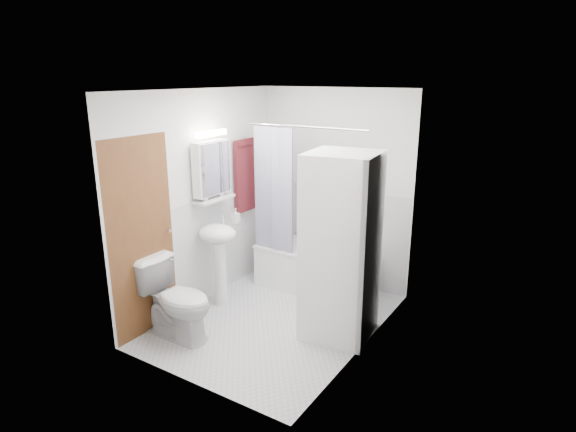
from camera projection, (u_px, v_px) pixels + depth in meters
The scene contains 20 objects.
floor at pixel (276, 320), 5.18m from camera, with size 2.60×2.60×0.00m, color silver.
room_walls at pixel (275, 185), 4.76m from camera, with size 2.60×2.60×2.60m.
wainscot at pixel (290, 259), 5.25m from camera, with size 1.98×2.58×2.58m.
door at pixel (169, 230), 4.94m from camera, with size 0.05×2.00×2.00m.
bathtub at pixel (313, 266), 5.88m from camera, with size 1.35×0.64×0.52m.
tub_spout at pixel (341, 219), 5.89m from camera, with size 0.04×0.04×0.12m, color silver.
curtain_rod at pixel (303, 127), 5.18m from camera, with size 0.02×0.02×1.53m, color silver.
shower_curtain at pixel (274, 190), 5.60m from camera, with size 0.55×0.02×1.45m.
sink at pixel (219, 246), 5.36m from camera, with size 0.44×0.37×1.04m.
medicine_cabinet at pixel (212, 167), 5.28m from camera, with size 0.13×0.50×0.71m.
shelf at pixel (214, 199), 5.38m from camera, with size 0.18×0.54×0.03m, color silver.
shower_caddy at pixel (345, 195), 5.77m from camera, with size 0.22×0.06×0.02m, color silver.
towel at pixel (245, 174), 5.88m from camera, with size 0.07×0.38×0.91m.
washer_dryer at pixel (341, 247), 4.68m from camera, with size 0.74×0.74×1.85m.
toilet at pixel (177, 300), 4.77m from camera, with size 0.45×0.80×0.79m, color white.
soap_pump at pixel (236, 220), 5.48m from camera, with size 0.08×0.17×0.08m, color gray.
shelf_bottle at pixel (205, 198), 5.24m from camera, with size 0.07×0.18×0.07m, color gray.
shelf_cup at pixel (221, 191), 5.46m from camera, with size 0.10×0.09×0.10m, color gray.
shampoo_a at pixel (358, 191), 5.66m from camera, with size 0.13×0.17×0.13m, color gray.
shampoo_b at pixel (368, 194), 5.61m from camera, with size 0.08×0.21×0.08m, color #2A36A8.
Camera 1 is at (2.60, -3.86, 2.54)m, focal length 30.00 mm.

